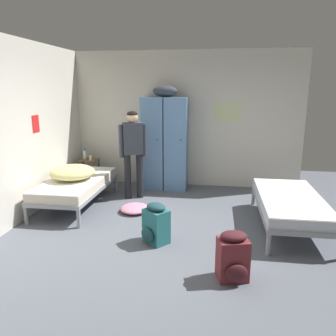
{
  "coord_description": "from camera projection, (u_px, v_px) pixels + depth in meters",
  "views": [
    {
      "loc": [
        0.65,
        -4.11,
        2.03
      ],
      "look_at": [
        0.0,
        0.27,
        0.95
      ],
      "focal_mm": 35.39,
      "sensor_mm": 36.0,
      "label": 1
    }
  ],
  "objects": [
    {
      "name": "person_traveler",
      "position": [
        133.0,
        147.0,
        6.04
      ],
      "size": [
        0.48,
        0.32,
        1.62
      ],
      "color": "black",
      "rests_on": "ground_plane"
    },
    {
      "name": "backpack_teal",
      "position": [
        156.0,
        224.0,
        4.4
      ],
      "size": [
        0.41,
        0.42,
        0.55
      ],
      "color": "#23666B",
      "rests_on": "ground_plane"
    },
    {
      "name": "locker_bank",
      "position": [
        165.0,
        141.0,
        6.68
      ],
      "size": [
        0.9,
        0.55,
        2.07
      ],
      "color": "#5B84B2",
      "rests_on": "ground_plane"
    },
    {
      "name": "bed_right",
      "position": [
        290.0,
        203.0,
        4.85
      ],
      "size": [
        0.9,
        1.9,
        0.49
      ],
      "color": "gray",
      "rests_on": "ground_plane"
    },
    {
      "name": "room_backdrop",
      "position": [
        104.0,
        127.0,
        5.6
      ],
      "size": [
        4.72,
        5.48,
        2.76
      ],
      "color": "beige",
      "rests_on": "ground_plane"
    },
    {
      "name": "bedding_heap",
      "position": [
        72.0,
        172.0,
        5.69
      ],
      "size": [
        0.76,
        0.77,
        0.24
      ],
      "color": "#D1C67F",
      "rests_on": "bed_left_rear"
    },
    {
      "name": "lotion_bottle",
      "position": [
        91.0,
        157.0,
        6.86
      ],
      "size": [
        0.05,
        0.05,
        0.14
      ],
      "color": "beige",
      "rests_on": "shelf_unit"
    },
    {
      "name": "ground_plane",
      "position": [
        165.0,
        240.0,
        4.52
      ],
      "size": [
        8.67,
        8.67,
        0.0
      ],
      "primitive_type": "plane",
      "color": "#565B66"
    },
    {
      "name": "clothes_pile_pink",
      "position": [
        135.0,
        208.0,
        5.55
      ],
      "size": [
        0.48,
        0.51,
        0.12
      ],
      "color": "pink",
      "rests_on": "ground_plane"
    },
    {
      "name": "water_bottle",
      "position": [
        85.0,
        154.0,
        6.93
      ],
      "size": [
        0.07,
        0.07,
        0.22
      ],
      "color": "silver",
      "rests_on": "shelf_unit"
    },
    {
      "name": "shelf_unit",
      "position": [
        89.0,
        170.0,
        6.98
      ],
      "size": [
        0.38,
        0.3,
        0.57
      ],
      "color": "brown",
      "rests_on": "ground_plane"
    },
    {
      "name": "bed_left_rear",
      "position": [
        76.0,
        185.0,
        5.77
      ],
      "size": [
        0.9,
        1.9,
        0.49
      ],
      "color": "gray",
      "rests_on": "ground_plane"
    },
    {
      "name": "backpack_maroon",
      "position": [
        233.0,
        257.0,
        3.54
      ],
      "size": [
        0.37,
        0.38,
        0.55
      ],
      "color": "maroon",
      "rests_on": "ground_plane"
    }
  ]
}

